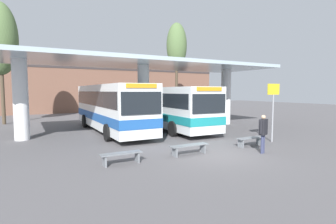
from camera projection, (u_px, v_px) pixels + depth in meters
name	position (u px, v px, depth m)	size (l,w,h in m)	color
ground_plane	(215.00, 154.00, 11.97)	(100.00, 100.00, 0.00)	#565456
townhouse_backdrop	(88.00, 79.00, 34.79)	(40.00, 0.58, 7.54)	brown
station_canopy	(143.00, 71.00, 18.72)	(20.47, 6.88, 4.94)	silver
transit_bus_left_bay	(111.00, 106.00, 18.43)	(2.76, 11.40, 3.27)	white
transit_bus_center_bay	(166.00, 106.00, 19.93)	(3.00, 11.11, 3.12)	white
waiting_bench_near_pillar	(189.00, 147.00, 11.74)	(1.87, 0.44, 0.46)	slate
waiting_bench_mid_platform	(250.00, 140.00, 13.56)	(1.66, 0.44, 0.46)	slate
waiting_bench_far_platform	(121.00, 156.00, 10.21)	(1.65, 0.44, 0.46)	slate
info_sign_platform	(273.00, 101.00, 14.54)	(0.90, 0.09, 3.26)	gray
pedestrian_waiting	(263.00, 130.00, 11.98)	(0.64, 0.41, 1.78)	#333856
poplar_tree_behind_left	(177.00, 46.00, 31.08)	(2.41, 2.41, 10.91)	#473A2B
poplar_tree_behind_right	(0.00, 39.00, 21.98)	(2.78, 2.78, 10.34)	#473A2B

